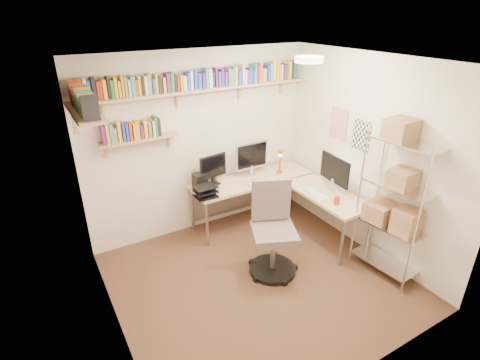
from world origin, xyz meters
name	(u,v)px	position (x,y,z in m)	size (l,w,h in m)	color
ground	(258,280)	(0.00, 0.00, 0.00)	(3.20, 3.20, 0.00)	#41261B
room_shell	(262,159)	(0.00, 0.00, 1.55)	(3.24, 3.04, 2.52)	beige
wall_shelves	(172,93)	(-0.43, 1.30, 2.03)	(3.12, 1.09, 0.80)	tan
corner_desk	(264,185)	(0.69, 0.95, 0.70)	(1.88, 1.79, 1.22)	#CEB586
office_chair	(273,235)	(0.26, 0.11, 0.48)	(0.66, 0.67, 1.14)	black
wire_rack	(396,191)	(1.42, -0.60, 1.08)	(0.44, 0.79, 1.90)	silver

